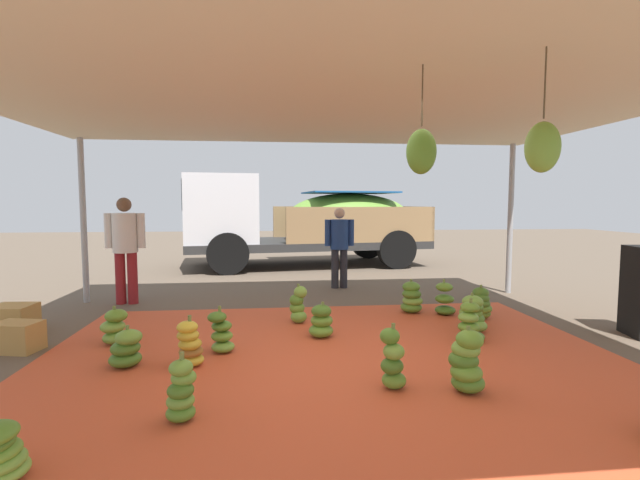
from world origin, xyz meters
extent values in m
plane|color=brown|center=(0.00, 3.00, 0.00)|extent=(40.00, 40.00, 0.00)
cube|color=#D1512D|center=(0.00, 0.00, 0.01)|extent=(6.35, 4.99, 0.01)
cylinder|color=#9EA0A5|center=(-3.80, 3.30, 1.39)|extent=(0.10, 0.10, 2.78)
cylinder|color=#9EA0A5|center=(3.80, 3.30, 1.39)|extent=(0.10, 0.10, 2.78)
cube|color=beige|center=(0.00, 0.00, 2.81)|extent=(8.00, 7.00, 0.06)
cylinder|color=#4C422D|center=(0.57, -1.11, 2.54)|extent=(0.01, 0.01, 0.48)
ellipsoid|color=#518428|center=(0.57, -1.11, 2.10)|extent=(0.24, 0.24, 0.36)
cylinder|color=#4C422D|center=(1.29, -1.59, 2.53)|extent=(0.01, 0.01, 0.49)
ellipsoid|color=#6B9E38|center=(1.29, -1.59, 2.08)|extent=(0.24, 0.24, 0.36)
ellipsoid|color=#518428|center=(-1.34, -1.20, 0.07)|extent=(0.32, 0.32, 0.13)
ellipsoid|color=#6B9E38|center=(-1.34, -1.19, 0.16)|extent=(0.22, 0.22, 0.13)
ellipsoid|color=#477523|center=(-1.34, -1.19, 0.25)|extent=(0.28, 0.28, 0.13)
ellipsoid|color=#6B9E38|center=(-1.32, -1.16, 0.33)|extent=(0.27, 0.27, 0.13)
ellipsoid|color=#6B9E38|center=(-1.34, -1.18, 0.42)|extent=(0.19, 0.19, 0.13)
cylinder|color=olive|center=(-1.33, -1.17, 0.48)|extent=(0.04, 0.04, 0.12)
ellipsoid|color=#477523|center=(-2.14, 0.04, 0.09)|extent=(0.37, 0.37, 0.16)
ellipsoid|color=#477523|center=(-2.14, 0.05, 0.20)|extent=(0.39, 0.39, 0.16)
ellipsoid|color=#6B9E38|center=(-2.10, 0.03, 0.32)|extent=(0.32, 0.32, 0.16)
cylinder|color=olive|center=(-2.11, 0.05, 0.38)|extent=(0.04, 0.04, 0.12)
ellipsoid|color=#477523|center=(1.97, 1.79, 0.08)|extent=(0.32, 0.32, 0.13)
ellipsoid|color=#518428|center=(1.95, 1.77, 0.25)|extent=(0.34, 0.34, 0.13)
ellipsoid|color=#60932D|center=(1.95, 1.80, 0.43)|extent=(0.27, 0.27, 0.13)
cylinder|color=olive|center=(1.94, 1.80, 0.49)|extent=(0.04, 0.04, 0.12)
ellipsoid|color=#6B9E38|center=(-1.19, 0.39, 0.07)|extent=(0.36, 0.36, 0.12)
ellipsoid|color=#60932D|center=(-1.21, 0.43, 0.19)|extent=(0.34, 0.34, 0.12)
ellipsoid|color=#518428|center=(-1.21, 0.43, 0.30)|extent=(0.30, 0.30, 0.12)
ellipsoid|color=#477523|center=(-1.25, 0.38, 0.42)|extent=(0.30, 0.30, 0.12)
cylinder|color=olive|center=(-1.22, 0.41, 0.48)|extent=(0.04, 0.04, 0.12)
ellipsoid|color=#518428|center=(1.78, 0.45, 0.08)|extent=(0.32, 0.32, 0.13)
ellipsoid|color=#60932D|center=(1.73, 0.46, 0.19)|extent=(0.27, 0.27, 0.13)
ellipsoid|color=#75A83D|center=(1.73, 0.48, 0.31)|extent=(0.27, 0.27, 0.13)
ellipsoid|color=#60932D|center=(1.76, 0.50, 0.42)|extent=(0.32, 0.32, 0.13)
cylinder|color=olive|center=(1.76, 0.48, 0.48)|extent=(0.04, 0.04, 0.12)
ellipsoid|color=#60932D|center=(2.39, 1.50, 0.09)|extent=(0.32, 0.32, 0.17)
ellipsoid|color=#60932D|center=(2.39, 1.46, 0.17)|extent=(0.33, 0.33, 0.17)
ellipsoid|color=#477523|center=(2.37, 1.46, 0.24)|extent=(0.29, 0.29, 0.17)
ellipsoid|color=#477523|center=(2.37, 1.47, 0.32)|extent=(0.33, 0.33, 0.17)
ellipsoid|color=#477523|center=(2.38, 1.50, 0.39)|extent=(0.32, 0.32, 0.17)
cylinder|color=olive|center=(2.37, 1.48, 0.45)|extent=(0.04, 0.04, 0.12)
ellipsoid|color=#6B9E38|center=(-2.50, 0.84, 0.09)|extent=(0.44, 0.44, 0.15)
ellipsoid|color=#75A83D|center=(-2.53, 0.84, 0.22)|extent=(0.40, 0.40, 0.15)
ellipsoid|color=#60932D|center=(-2.49, 0.83, 0.35)|extent=(0.29, 0.29, 0.15)
cylinder|color=olive|center=(-2.50, 0.82, 0.41)|extent=(0.04, 0.04, 0.12)
ellipsoid|color=#60932D|center=(-0.03, 0.85, 0.09)|extent=(0.38, 0.38, 0.16)
ellipsoid|color=#60932D|center=(-0.02, 0.86, 0.22)|extent=(0.35, 0.35, 0.16)
ellipsoid|color=#477523|center=(-0.02, 0.84, 0.34)|extent=(0.26, 0.26, 0.16)
cylinder|color=olive|center=(-0.01, 0.83, 0.40)|extent=(0.04, 0.04, 0.12)
ellipsoid|color=#518428|center=(1.10, -0.92, 0.10)|extent=(0.33, 0.33, 0.17)
ellipsoid|color=#60932D|center=(1.07, -0.94, 0.19)|extent=(0.31, 0.31, 0.17)
ellipsoid|color=#477523|center=(1.06, -0.90, 0.29)|extent=(0.34, 0.34, 0.17)
ellipsoid|color=#75A83D|center=(1.09, -0.89, 0.39)|extent=(0.30, 0.30, 0.17)
ellipsoid|color=#60932D|center=(1.10, -0.93, 0.49)|extent=(0.32, 0.32, 0.17)
cylinder|color=olive|center=(1.09, -0.92, 0.55)|extent=(0.04, 0.04, 0.12)
ellipsoid|color=gold|center=(-1.47, -0.01, 0.07)|extent=(0.29, 0.29, 0.13)
ellipsoid|color=#996628|center=(-1.47, 0.00, 0.16)|extent=(0.31, 0.31, 0.13)
ellipsoid|color=gold|center=(-1.48, -0.03, 0.25)|extent=(0.32, 0.32, 0.13)
ellipsoid|color=gold|center=(-1.50, -0.02, 0.34)|extent=(0.31, 0.31, 0.13)
ellipsoid|color=gold|center=(-1.50, -0.03, 0.42)|extent=(0.28, 0.28, 0.13)
cylinder|color=olive|center=(-1.48, -0.02, 0.48)|extent=(0.04, 0.04, 0.12)
ellipsoid|color=#75A83D|center=(1.99, 0.86, 0.09)|extent=(0.40, 0.40, 0.17)
ellipsoid|color=#518428|center=(1.99, 0.92, 0.17)|extent=(0.40, 0.40, 0.17)
ellipsoid|color=#60932D|center=(1.97, 0.92, 0.25)|extent=(0.40, 0.40, 0.17)
ellipsoid|color=#518428|center=(1.98, 0.91, 0.32)|extent=(0.37, 0.37, 0.17)
ellipsoid|color=#75A83D|center=(1.98, 0.90, 0.40)|extent=(0.31, 0.31, 0.17)
cylinder|color=olive|center=(1.97, 0.89, 0.46)|extent=(0.04, 0.04, 0.12)
ellipsoid|color=#6B9E38|center=(-0.27, 1.54, 0.10)|extent=(0.28, 0.28, 0.18)
ellipsoid|color=#60932D|center=(-0.29, 1.58, 0.21)|extent=(0.23, 0.23, 0.18)
ellipsoid|color=#518428|center=(-0.30, 1.57, 0.33)|extent=(0.28, 0.28, 0.18)
ellipsoid|color=#75A83D|center=(-0.24, 1.56, 0.44)|extent=(0.26, 0.26, 0.18)
cylinder|color=olive|center=(-0.27, 1.56, 0.50)|extent=(0.04, 0.04, 0.12)
ellipsoid|color=#60932D|center=(0.46, -0.78, 0.09)|extent=(0.25, 0.25, 0.15)
ellipsoid|color=#477523|center=(0.44, -0.78, 0.22)|extent=(0.29, 0.29, 0.15)
ellipsoid|color=#75A83D|center=(0.46, -0.78, 0.35)|extent=(0.25, 0.25, 0.15)
ellipsoid|color=#518428|center=(0.43, -0.75, 0.49)|extent=(0.25, 0.25, 0.15)
cylinder|color=olive|center=(0.46, -0.76, 0.55)|extent=(0.04, 0.04, 0.12)
ellipsoid|color=#518428|center=(1.49, 1.97, 0.09)|extent=(0.46, 0.46, 0.16)
ellipsoid|color=#75A83D|center=(1.51, 1.95, 0.20)|extent=(0.44, 0.44, 0.16)
ellipsoid|color=#477523|center=(1.49, 1.93, 0.30)|extent=(0.36, 0.36, 0.16)
ellipsoid|color=#518428|center=(1.49, 1.96, 0.41)|extent=(0.38, 0.38, 0.16)
cylinder|color=olive|center=(1.48, 1.95, 0.47)|extent=(0.04, 0.04, 0.12)
cube|color=#2D2D2D|center=(0.30, 7.47, 0.60)|extent=(6.56, 3.24, 0.20)
cube|color=silver|center=(-1.95, 7.19, 1.55)|extent=(2.04, 2.48, 1.70)
cube|color=#232D38|center=(-2.84, 7.08, 1.89)|extent=(0.27, 1.97, 0.75)
cube|color=#99754C|center=(1.64, 6.43, 1.15)|extent=(3.89, 0.57, 0.90)
cube|color=#99754C|center=(1.34, 8.81, 1.15)|extent=(3.89, 0.57, 0.90)
cube|color=#99754C|center=(3.39, 7.86, 1.15)|extent=(0.39, 2.47, 0.90)
ellipsoid|color=#6B9E38|center=(1.49, 7.62, 1.33)|extent=(3.67, 2.49, 1.26)
cube|color=#19569E|center=(1.49, 7.62, 1.98)|extent=(2.56, 2.16, 0.04)
cylinder|color=black|center=(-1.68, 6.08, 0.50)|extent=(1.03, 0.40, 1.00)
cylinder|color=black|center=(-1.97, 8.34, 0.50)|extent=(1.03, 0.40, 1.00)
cylinder|color=black|center=(2.57, 6.61, 0.50)|extent=(1.03, 0.40, 1.00)
cylinder|color=black|center=(2.29, 8.87, 0.50)|extent=(1.03, 0.40, 1.00)
cylinder|color=maroon|center=(-3.17, 3.11, 0.44)|extent=(0.16, 0.16, 0.87)
cylinder|color=maroon|center=(-2.97, 3.11, 0.44)|extent=(0.16, 0.16, 0.87)
cylinder|color=silver|center=(-3.07, 3.11, 1.20)|extent=(0.40, 0.40, 0.65)
cylinder|color=silver|center=(-3.33, 3.11, 1.23)|extent=(0.13, 0.13, 0.58)
cylinder|color=silver|center=(-2.81, 3.11, 1.23)|extent=(0.13, 0.13, 0.58)
sphere|color=brown|center=(-3.07, 3.11, 1.67)|extent=(0.24, 0.24, 0.24)
cylinder|color=#26262D|center=(0.61, 4.13, 0.39)|extent=(0.15, 0.15, 0.78)
cylinder|color=#26262D|center=(0.78, 4.13, 0.39)|extent=(0.15, 0.15, 0.78)
cylinder|color=navy|center=(0.70, 4.13, 1.07)|extent=(0.36, 0.36, 0.59)
cylinder|color=navy|center=(0.46, 4.13, 1.11)|extent=(0.11, 0.11, 0.52)
cylinder|color=navy|center=(0.93, 4.13, 1.11)|extent=(0.11, 0.11, 0.52)
sphere|color=tan|center=(0.70, 4.13, 1.49)|extent=(0.21, 0.21, 0.21)
cube|color=#B78947|center=(-3.98, 1.44, 0.19)|extent=(0.52, 0.47, 0.37)
cube|color=#B78947|center=(-3.53, 0.70, 0.17)|extent=(0.54, 0.43, 0.34)
camera|label=1|loc=(-0.62, -4.63, 1.68)|focal=25.12mm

